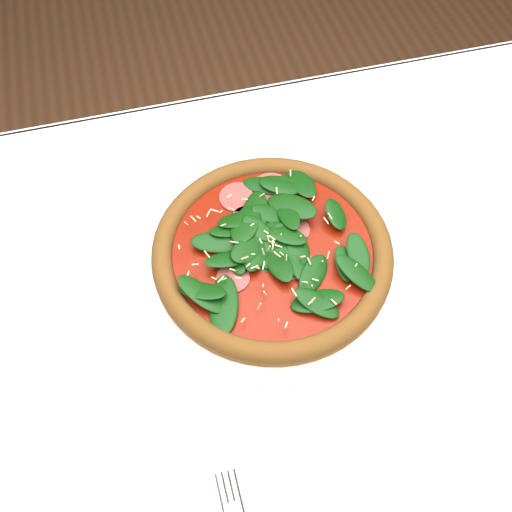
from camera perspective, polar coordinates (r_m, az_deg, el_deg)
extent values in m
plane|color=brown|center=(1.46, 3.43, -17.91)|extent=(6.00, 6.00, 0.00)
cube|color=silver|center=(0.78, 6.13, -3.94)|extent=(1.20, 0.80, 0.04)
cylinder|color=#4A2F1D|center=(1.31, -23.76, -4.27)|extent=(0.06, 0.06, 0.71)
cylinder|color=#4A2F1D|center=(1.45, 21.08, 5.35)|extent=(0.06, 0.06, 0.71)
cube|color=silver|center=(1.08, -1.03, 11.82)|extent=(1.20, 0.01, 0.22)
cylinder|color=silver|center=(0.78, 1.61, -0.24)|extent=(0.37, 0.37, 0.01)
torus|color=silver|center=(0.77, 1.62, -0.07)|extent=(0.37, 0.37, 0.01)
cylinder|color=olive|center=(0.77, 1.63, 0.24)|extent=(0.41, 0.41, 0.01)
torus|color=#9F6424|center=(0.76, 1.65, 0.59)|extent=(0.41, 0.41, 0.03)
cylinder|color=maroon|center=(0.76, 1.65, 0.59)|extent=(0.34, 0.34, 0.00)
cylinder|color=brown|center=(0.76, 1.66, 0.77)|extent=(0.30, 0.30, 0.00)
ellipsoid|color=#0C3B0A|center=(0.75, 1.68, 1.22)|extent=(0.33, 0.33, 0.03)
cylinder|color=beige|center=(0.74, 1.69, 1.50)|extent=(0.30, 0.30, 0.00)
cube|color=silver|center=(0.66, -2.66, -22.61)|extent=(0.02, 0.05, 0.00)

